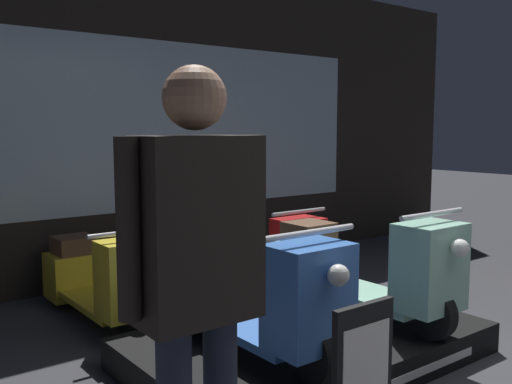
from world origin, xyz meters
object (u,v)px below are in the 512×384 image
scooter_backrow_2 (259,252)px  person_left_browsing (196,265)px  scooter_display_right (361,268)px  scooter_backrow_0 (99,279)px  scooter_display_left (244,294)px  scooter_backrow_1 (187,264)px  price_sign_board (363,382)px

scooter_backrow_2 → person_left_browsing: (-2.26, -2.54, 0.71)m
scooter_display_right → scooter_backrow_0: size_ratio=1.00×
scooter_display_left → scooter_backrow_2: 2.10m
person_left_browsing → scooter_backrow_1: bearing=60.2°
scooter_display_left → scooter_backrow_2: bearing=49.7°
scooter_backrow_1 → price_sign_board: 2.66m
scooter_backrow_1 → scooter_backrow_2: bearing=0.0°
scooter_backrow_0 → scooter_display_right: bearing=-51.1°
scooter_backrow_2 → scooter_backrow_0: bearing=180.0°
scooter_display_right → person_left_browsing: size_ratio=0.90×
scooter_display_left → scooter_display_right: bearing=0.0°
scooter_display_left → scooter_backrow_2: (1.35, 1.59, -0.20)m
scooter_display_left → price_sign_board: 1.01m
scooter_display_right → person_left_browsing: 2.22m
scooter_backrow_1 → scooter_display_left: bearing=-108.9°
price_sign_board → scooter_backrow_1: bearing=76.7°
scooter_backrow_1 → price_sign_board: scooter_backrow_1 is taller
scooter_backrow_0 → person_left_browsing: 2.72m
scooter_display_left → scooter_display_right: (1.03, 0.00, 0.00)m
scooter_backrow_2 → person_left_browsing: size_ratio=0.90×
scooter_backrow_0 → person_left_browsing: size_ratio=0.90×
scooter_display_right → person_left_browsing: person_left_browsing is taller
scooter_display_right → scooter_backrow_1: (-0.48, 1.59, -0.20)m
scooter_backrow_1 → person_left_browsing: 3.02m
scooter_backrow_0 → price_sign_board: 2.60m
scooter_backrow_1 → scooter_backrow_2: same height
scooter_display_right → person_left_browsing: bearing=-153.9°
scooter_backrow_0 → scooter_backrow_1: same height
scooter_backrow_2 → scooter_display_right: bearing=-101.6°
scooter_display_left → scooter_backrow_0: size_ratio=1.00×
scooter_backrow_1 → scooter_display_right: bearing=-73.3°
scooter_backrow_2 → price_sign_board: scooter_backrow_2 is taller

